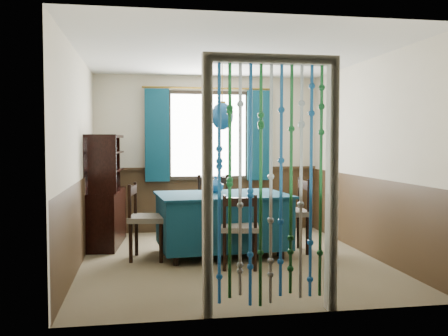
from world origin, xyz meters
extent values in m
plane|color=brown|center=(0.00, 0.00, 0.00)|extent=(4.00, 4.00, 0.00)
plane|color=silver|center=(0.00, 0.00, 2.50)|extent=(4.00, 4.00, 0.00)
plane|color=beige|center=(0.00, 2.00, 1.25)|extent=(3.60, 0.00, 3.60)
plane|color=beige|center=(0.00, -2.00, 1.25)|extent=(3.60, 0.00, 3.60)
plane|color=beige|center=(-1.80, 0.00, 1.25)|extent=(0.00, 4.00, 4.00)
plane|color=beige|center=(1.80, 0.00, 1.25)|extent=(0.00, 4.00, 4.00)
plane|color=#352414|center=(0.00, 1.99, 0.50)|extent=(3.60, 0.00, 3.60)
plane|color=#352414|center=(0.00, -1.99, 0.50)|extent=(3.60, 0.00, 3.60)
plane|color=#352414|center=(-1.79, 0.00, 0.50)|extent=(0.00, 4.00, 4.00)
plane|color=#352414|center=(1.79, 0.00, 0.50)|extent=(0.00, 4.00, 4.00)
cube|color=black|center=(0.00, 1.95, 1.55)|extent=(1.32, 0.12, 1.42)
cube|color=#0D3143|center=(-0.05, 0.26, 0.44)|extent=(1.66, 1.19, 0.64)
cube|color=#0D3143|center=(-0.05, 0.26, 0.77)|extent=(1.72, 1.26, 0.03)
cylinder|color=black|center=(-0.68, -0.20, 0.07)|extent=(0.07, 0.07, 0.14)
cylinder|color=black|center=(0.63, -0.09, 0.07)|extent=(0.07, 0.07, 0.14)
cylinder|color=black|center=(-0.74, 0.61, 0.07)|extent=(0.07, 0.07, 0.14)
cylinder|color=black|center=(0.57, 0.71, 0.07)|extent=(0.07, 0.07, 0.14)
cylinder|color=black|center=(-0.16, -0.54, 0.22)|extent=(0.04, 0.04, 0.43)
cylinder|color=black|center=(0.18, -0.60, 0.22)|extent=(0.04, 0.04, 0.43)
cylinder|color=black|center=(-0.10, -0.22, 0.22)|extent=(0.04, 0.04, 0.43)
cylinder|color=black|center=(0.24, -0.28, 0.22)|extent=(0.04, 0.04, 0.43)
cube|color=#5B5549|center=(0.04, -0.41, 0.46)|extent=(0.49, 0.48, 0.06)
cube|color=black|center=(0.01, -0.58, 0.78)|extent=(0.37, 0.11, 0.10)
cylinder|color=black|center=(-0.16, -0.55, 0.65)|extent=(0.04, 0.04, 0.43)
cylinder|color=black|center=(0.18, -0.61, 0.65)|extent=(0.04, 0.04, 0.43)
cylinder|color=black|center=(0.15, 1.08, 0.25)|extent=(0.05, 0.05, 0.49)
cylinder|color=black|center=(-0.25, 1.11, 0.25)|extent=(0.05, 0.05, 0.49)
cylinder|color=black|center=(0.13, 0.70, 0.25)|extent=(0.05, 0.05, 0.49)
cylinder|color=black|center=(-0.27, 0.73, 0.25)|extent=(0.05, 0.05, 0.49)
cube|color=#5B5549|center=(-0.06, 0.91, 0.53)|extent=(0.51, 0.49, 0.07)
cube|color=black|center=(-0.05, 1.11, 0.89)|extent=(0.42, 0.07, 0.11)
cylinder|color=black|center=(0.15, 1.09, 0.74)|extent=(0.04, 0.04, 0.48)
cylinder|color=black|center=(-0.25, 1.12, 0.74)|extent=(0.04, 0.04, 0.48)
cylinder|color=black|center=(-1.14, 0.41, 0.24)|extent=(0.05, 0.05, 0.48)
cylinder|color=black|center=(-1.21, 0.03, 0.24)|extent=(0.05, 0.05, 0.48)
cylinder|color=black|center=(-0.78, 0.35, 0.24)|extent=(0.05, 0.05, 0.48)
cylinder|color=black|center=(-0.85, -0.03, 0.24)|extent=(0.05, 0.05, 0.48)
cube|color=#5B5549|center=(-0.99, 0.19, 0.51)|extent=(0.52, 0.53, 0.06)
cube|color=black|center=(-1.18, 0.22, 0.86)|extent=(0.11, 0.41, 0.11)
cylinder|color=black|center=(-1.15, 0.41, 0.71)|extent=(0.04, 0.04, 0.47)
cylinder|color=black|center=(-1.22, 0.03, 0.71)|extent=(0.04, 0.04, 0.47)
cylinder|color=black|center=(1.03, 0.07, 0.25)|extent=(0.05, 0.05, 0.49)
cylinder|color=black|center=(1.03, 0.47, 0.25)|extent=(0.05, 0.05, 0.49)
cylinder|color=black|center=(0.65, 0.08, 0.25)|extent=(0.05, 0.05, 0.49)
cylinder|color=black|center=(0.66, 0.48, 0.25)|extent=(0.05, 0.05, 0.49)
cube|color=#5B5549|center=(0.84, 0.28, 0.52)|extent=(0.47, 0.49, 0.07)
cube|color=black|center=(1.04, 0.27, 0.88)|extent=(0.05, 0.42, 0.11)
cylinder|color=black|center=(1.04, 0.07, 0.73)|extent=(0.04, 0.04, 0.48)
cylinder|color=black|center=(1.04, 0.47, 0.73)|extent=(0.04, 0.04, 0.48)
cube|color=black|center=(-1.57, 1.12, 0.39)|extent=(0.52, 1.22, 0.77)
cube|color=black|center=(-1.57, 0.56, 1.16)|extent=(0.36, 0.09, 0.77)
cube|color=black|center=(-1.57, 1.68, 1.16)|extent=(0.36, 0.09, 0.77)
cube|color=black|center=(-1.57, 1.12, 1.53)|extent=(0.47, 1.21, 0.04)
cube|color=black|center=(-1.75, 1.12, 1.16)|extent=(0.14, 1.16, 0.77)
cube|color=black|center=(-1.54, 1.12, 1.05)|extent=(0.42, 1.13, 0.02)
cube|color=black|center=(-1.54, 1.12, 1.30)|extent=(0.42, 1.13, 0.02)
cylinder|color=olive|center=(-0.05, 0.26, 2.14)|extent=(0.01, 0.01, 0.73)
ellipsoid|color=navy|center=(-0.05, 0.26, 1.77)|extent=(0.28, 0.28, 0.34)
cylinder|color=olive|center=(-0.05, 0.26, 1.94)|extent=(0.09, 0.09, 0.03)
imported|color=navy|center=(-0.12, 0.40, 0.89)|extent=(0.21, 0.21, 0.20)
imported|color=beige|center=(-1.52, 0.81, 1.09)|extent=(0.30, 0.30, 0.06)
imported|color=beige|center=(-1.52, 1.36, 0.86)|extent=(0.19, 0.19, 0.17)
camera|label=1|loc=(-1.08, -5.99, 1.46)|focal=40.00mm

